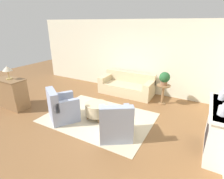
% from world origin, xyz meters
% --- Properties ---
extents(ground_plane, '(16.00, 16.00, 0.00)m').
position_xyz_m(ground_plane, '(0.00, 0.00, 0.00)').
color(ground_plane, brown).
extents(wall_back, '(9.31, 0.12, 2.80)m').
position_xyz_m(wall_back, '(0.00, 2.71, 1.40)').
color(wall_back, beige).
rests_on(wall_back, ground_plane).
extents(rug, '(3.11, 2.23, 0.01)m').
position_xyz_m(rug, '(0.00, 0.00, 0.01)').
color(rug, beige).
rests_on(rug, ground_plane).
extents(couch, '(2.10, 0.91, 0.82)m').
position_xyz_m(couch, '(-0.07, 2.15, 0.30)').
color(couch, '#C6B289').
rests_on(couch, ground_plane).
extents(armchair_left, '(1.06, 1.06, 0.94)m').
position_xyz_m(armchair_left, '(-0.88, -0.59, 0.37)').
color(armchair_left, '#8E99B2').
rests_on(armchair_left, rug).
extents(armchair_right, '(1.06, 1.06, 0.94)m').
position_xyz_m(armchair_right, '(0.88, -0.59, 0.37)').
color(armchair_right, '#8E99B2').
rests_on(armchair_right, rug).
extents(ottoman_table, '(0.66, 0.66, 0.46)m').
position_xyz_m(ottoman_table, '(-0.04, -0.04, 0.30)').
color(ottoman_table, '#C6B289').
rests_on(ottoman_table, rug).
extents(side_table, '(0.46, 0.46, 0.69)m').
position_xyz_m(side_table, '(1.41, 1.89, 0.46)').
color(side_table, olive).
rests_on(side_table, ground_plane).
extents(fireplace, '(0.44, 1.54, 1.07)m').
position_xyz_m(fireplace, '(3.01, 0.07, 0.56)').
color(fireplace, silver).
rests_on(fireplace, ground_plane).
extents(dresser, '(1.00, 0.53, 1.00)m').
position_xyz_m(dresser, '(-2.85, -0.78, 0.51)').
color(dresser, olive).
rests_on(dresser, ground_plane).
extents(vase_mantel_near, '(0.15, 0.15, 0.23)m').
position_xyz_m(vase_mantel_near, '(2.99, 0.46, 1.16)').
color(vase_mantel_near, silver).
rests_on(vase_mantel_near, fireplace).
extents(vase_mantel_far, '(0.19, 0.19, 0.23)m').
position_xyz_m(vase_mantel_far, '(2.99, -0.33, 1.16)').
color(vase_mantel_far, silver).
rests_on(vase_mantel_far, fireplace).
extents(potted_plant_on_side_table, '(0.35, 0.35, 0.45)m').
position_xyz_m(potted_plant_on_side_table, '(1.41, 1.89, 0.95)').
color(potted_plant_on_side_table, brown).
rests_on(potted_plant_on_side_table, side_table).
extents(table_lamp, '(0.29, 0.29, 0.42)m').
position_xyz_m(table_lamp, '(-2.85, -0.78, 1.32)').
color(table_lamp, tan).
rests_on(table_lamp, dresser).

